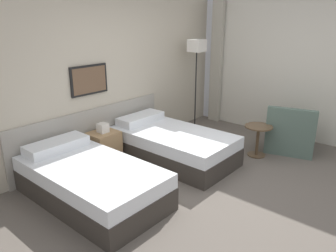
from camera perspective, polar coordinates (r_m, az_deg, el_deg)
ground_plane at (r=4.57m, az=9.26°, el=-10.05°), size 16.00×16.00×0.00m
wall_headboard at (r=5.40m, az=-9.25°, el=9.12°), size 10.00×0.10×2.70m
wall_window at (r=6.32m, az=23.16°, el=9.62°), size 0.21×4.53×2.70m
bed_near_door at (r=4.20m, az=-13.39°, el=-9.28°), size 1.04×1.91×0.60m
bed_near_window at (r=5.17m, az=0.74°, el=-3.24°), size 1.04×1.91×0.60m
nightstand at (r=5.13m, az=-11.06°, el=-3.60°), size 0.43×0.38×0.64m
floor_lamp at (r=6.30m, az=5.01°, el=12.55°), size 0.27×0.27×1.76m
side_table at (r=5.46m, az=15.40°, el=-1.49°), size 0.44×0.44×0.51m
armchair at (r=5.88m, az=20.60°, el=-1.45°), size 0.88×0.92×0.80m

